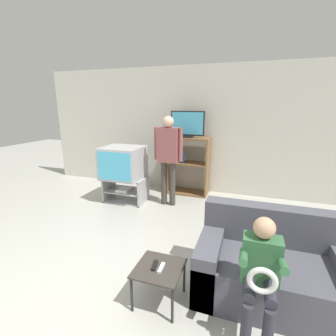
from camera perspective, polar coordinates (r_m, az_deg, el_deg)
The scene contains 12 objects.
ground_plane at distance 2.70m, azimuth -23.40°, elevation -29.58°, with size 18.00×18.00×0.00m, color #ADADA3.
wall_back at distance 5.29m, azimuth 2.97°, elevation 8.87°, with size 6.40×0.06×2.60m.
tv_stand at distance 4.81m, azimuth -9.87°, elevation -4.97°, with size 0.78×0.49×0.47m.
television_main at distance 4.66m, azimuth -10.49°, elevation 1.26°, with size 0.74×0.67×0.59m.
media_shelf at distance 5.07m, azimuth 4.74°, elevation 0.64°, with size 0.85×0.42×1.19m.
television_flat at distance 4.92m, azimuth 4.58°, elevation 10.03°, with size 0.68×0.20×0.52m.
snack_table at distance 2.46m, azimuth -2.10°, elevation -23.07°, with size 0.43×0.43×0.37m.
remote_control_black at distance 2.44m, azimuth -3.15°, elevation -21.82°, with size 0.04×0.14×0.02m, color black.
remote_control_white at distance 2.41m, azimuth -1.59°, elevation -22.34°, with size 0.04×0.14×0.02m, color silver.
couch at distance 2.75m, azimuth 23.29°, elevation -20.91°, with size 1.42×0.82×0.82m.
person_standing_adult at distance 4.38m, azimuth 0.05°, elevation 3.67°, with size 0.53×0.20×1.64m.
person_seated_child at distance 2.18m, azimuth 20.91°, elevation -21.34°, with size 0.33×0.43×0.99m.
Camera 1 is at (1.45, -1.35, 1.83)m, focal length 26.00 mm.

